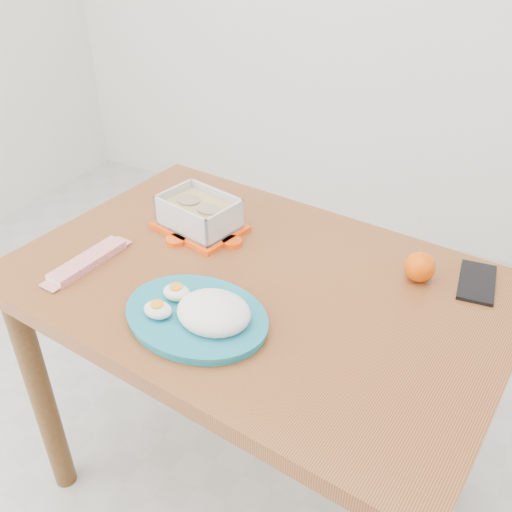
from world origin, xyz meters
The scene contains 6 objects.
dining_table centered at (0.15, 0.18, 0.64)m, with size 1.14×0.82×0.75m.
food_container centered at (-0.08, 0.30, 0.79)m, with size 0.23×0.20×0.09m.
orange_fruit centered at (0.46, 0.35, 0.78)m, with size 0.07×0.07×0.07m, color #E03704.
rice_plate centered at (0.12, 0.00, 0.78)m, with size 0.33×0.33×0.08m.
candy_bar centered at (-0.21, 0.05, 0.76)m, with size 0.20×0.05×0.02m, color red.
smartphone centered at (0.58, 0.40, 0.75)m, with size 0.07×0.15×0.01m, color black.
Camera 1 is at (0.63, -0.70, 1.49)m, focal length 40.00 mm.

